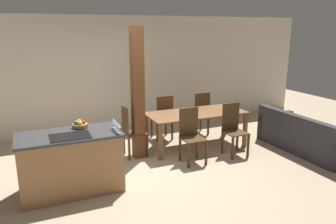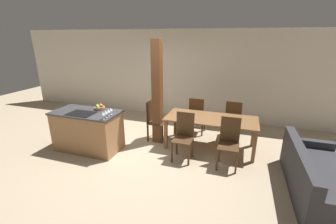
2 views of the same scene
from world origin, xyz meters
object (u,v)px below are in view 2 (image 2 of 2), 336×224
kitchen_island (88,130)px  fruit_bowl (99,107)px  couch (318,180)px  wine_glass_far (108,111)px  timber_post (157,93)px  dining_chair_near_right (229,142)px  dining_chair_far_left (197,115)px  dining_table (211,122)px  wine_glass_middle (106,112)px  wine_glass_end (111,109)px  wine_glass_near (103,114)px  dining_chair_head_end (154,120)px  dining_chair_near_left (184,136)px  dining_chair_far_right (233,119)px

kitchen_island → fruit_bowl: size_ratio=6.19×
fruit_bowl → couch: 4.43m
wine_glass_far → timber_post: (0.70, 1.01, 0.19)m
dining_chair_near_right → timber_post: timber_post is taller
dining_chair_far_left → couch: bearing=143.4°
dining_table → dining_chair_near_right: 0.82m
timber_post → fruit_bowl: bearing=-150.8°
fruit_bowl → timber_post: timber_post is taller
wine_glass_middle → dining_table: wine_glass_middle is taller
wine_glass_end → dining_table: 2.24m
wine_glass_middle → timber_post: size_ratio=0.06×
wine_glass_near → dining_chair_far_left: (1.51, 1.93, -0.52)m
fruit_bowl → timber_post: (1.16, 0.65, 0.26)m
dining_chair_far_left → dining_chair_head_end: same height
kitchen_island → wine_glass_middle: size_ratio=9.44×
kitchen_island → dining_table: (2.63, 0.96, 0.19)m
wine_glass_end → timber_post: 1.16m
dining_chair_near_left → couch: bearing=-10.3°
fruit_bowl → dining_chair_far_right: 3.24m
fruit_bowl → wine_glass_near: size_ratio=1.53×
fruit_bowl → wine_glass_middle: wine_glass_middle is taller
wine_glass_end → dining_chair_near_right: wine_glass_end is taller
kitchen_island → dining_chair_head_end: bearing=37.8°
wine_glass_near → dining_chair_head_end: size_ratio=0.16×
timber_post → wine_glass_near: bearing=-120.2°
dining_chair_near_left → wine_glass_middle: bearing=-161.6°
dining_chair_head_end → wine_glass_far: bearing=152.2°
kitchen_island → couch: size_ratio=0.74×
wine_glass_end → dining_chair_far_right: (2.43, 1.65, -0.52)m
wine_glass_near → timber_post: size_ratio=0.06×
kitchen_island → wine_glass_middle: (0.67, -0.21, 0.58)m
wine_glass_near → wine_glass_far: bearing=90.0°
kitchen_island → couch: bearing=-1.8°
kitchen_island → dining_table: kitchen_island is taller
dining_chair_near_right → timber_post: size_ratio=0.41×
wine_glass_end → wine_glass_far: bearing=-90.0°
wine_glass_middle → dining_chair_near_left: bearing=18.4°
wine_glass_near → dining_chair_far_left: wine_glass_near is taller
wine_glass_end → couch: wine_glass_end is taller
dining_chair_far_left → couch: (2.38, -1.77, -0.25)m
wine_glass_far → dining_chair_far_right: bearing=35.7°
timber_post → wine_glass_end: bearing=-127.3°
dining_chair_near_left → dining_chair_head_end: size_ratio=1.00×
dining_chair_near_left → dining_chair_far_right: same height
kitchen_island → dining_chair_head_end: (1.23, 0.96, 0.06)m
wine_glass_middle → couch: 3.97m
wine_glass_near → dining_chair_head_end: 1.48m
timber_post → kitchen_island: bearing=-146.9°
couch → wine_glass_middle: bearing=90.3°
dining_chair_near_left → dining_chair_near_right: 0.92m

